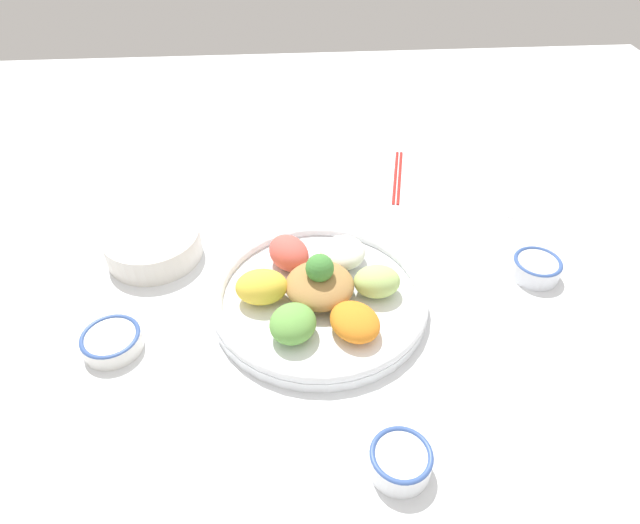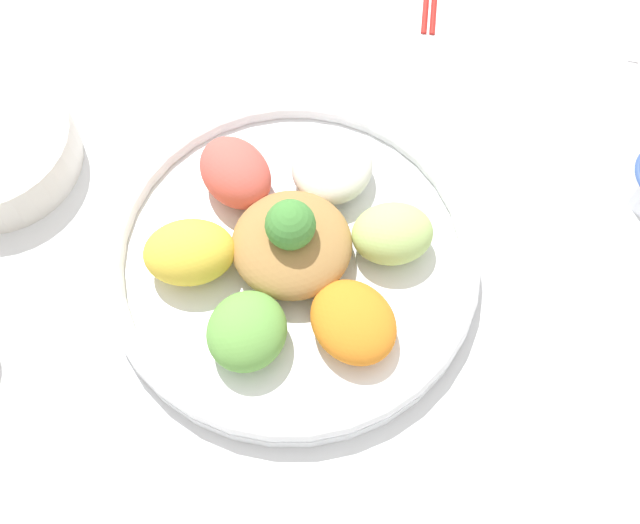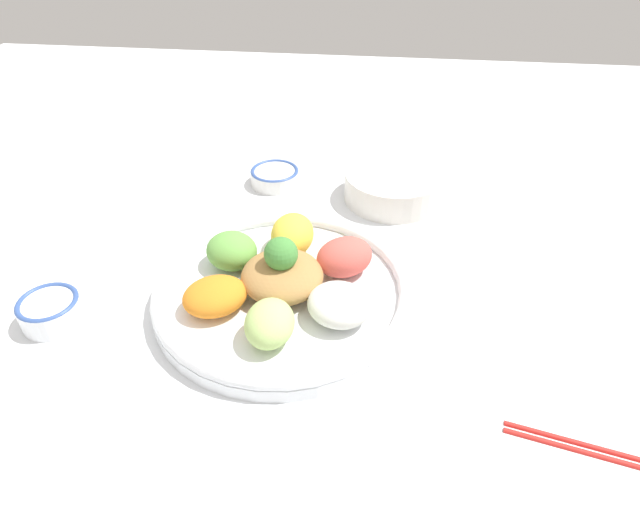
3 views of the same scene
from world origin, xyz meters
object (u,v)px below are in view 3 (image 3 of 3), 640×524
object	(u,v)px
salad_platter	(283,285)
side_serving_bowl	(393,185)
chopsticks_pair_near	(612,455)
sauce_bowl_red	(275,176)
rice_bowl_blue	(50,310)

from	to	relation	value
salad_platter	side_serving_bowl	world-z (taller)	salad_platter
salad_platter	chopsticks_pair_near	size ratio (longest dim) A/B	1.65
side_serving_bowl	chopsticks_pair_near	world-z (taller)	side_serving_bowl
chopsticks_pair_near	side_serving_bowl	bearing A→B (deg)	-52.12
side_serving_bowl	chopsticks_pair_near	xyz separation A→B (m)	(-0.52, -0.25, -0.03)
sauce_bowl_red	side_serving_bowl	size ratio (longest dim) A/B	0.53
side_serving_bowl	chopsticks_pair_near	bearing A→B (deg)	-154.72
rice_bowl_blue	chopsticks_pair_near	xyz separation A→B (m)	(-0.13, -0.71, -0.02)
salad_platter	side_serving_bowl	bearing A→B (deg)	-26.69
salad_platter	chopsticks_pair_near	bearing A→B (deg)	-118.01
salad_platter	sauce_bowl_red	distance (m)	0.35
salad_platter	rice_bowl_blue	bearing A→B (deg)	104.96
rice_bowl_blue	sauce_bowl_red	bearing A→B (deg)	-29.37
sauce_bowl_red	chopsticks_pair_near	xyz separation A→B (m)	(-0.55, -0.48, -0.01)
salad_platter	side_serving_bowl	distance (m)	0.34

